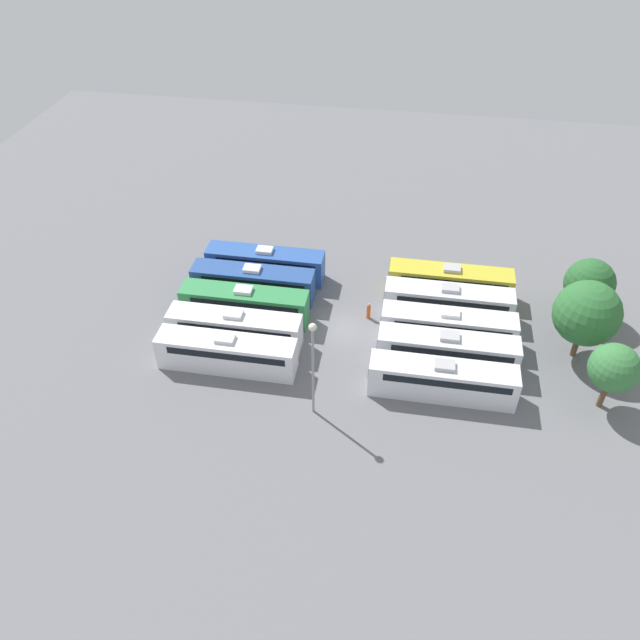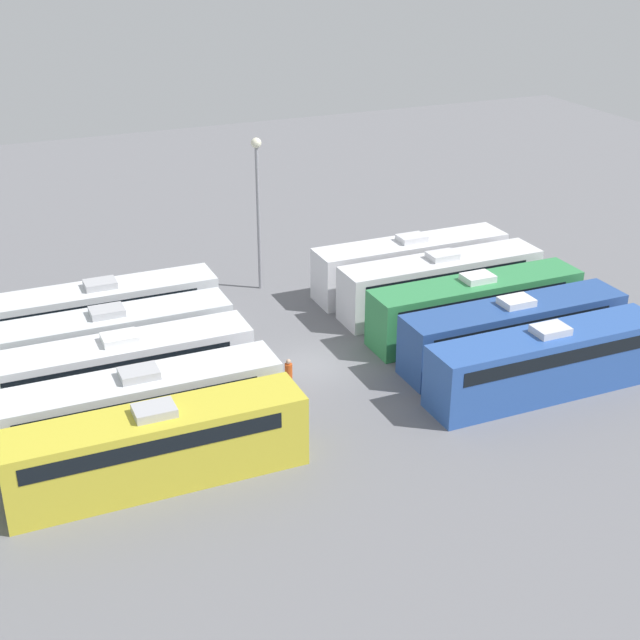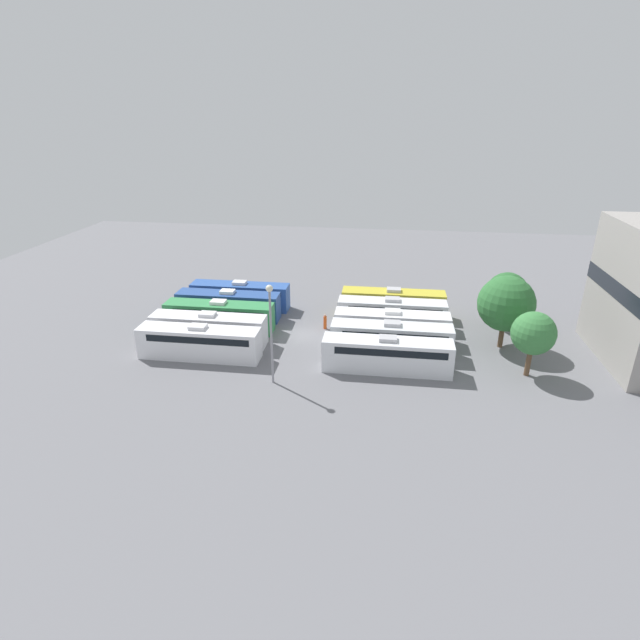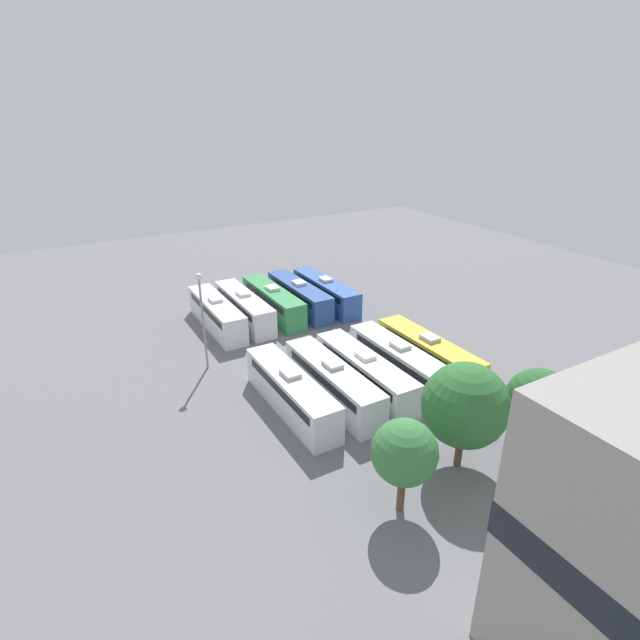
{
  "view_description": "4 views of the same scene",
  "coord_description": "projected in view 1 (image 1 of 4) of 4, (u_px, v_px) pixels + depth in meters",
  "views": [
    {
      "loc": [
        43.5,
        5.04,
        37.45
      ],
      "look_at": [
        1.62,
        -1.97,
        2.11
      ],
      "focal_mm": 35.0,
      "sensor_mm": 36.0,
      "label": 1
    },
    {
      "loc": [
        -36.32,
        15.29,
        20.79
      ],
      "look_at": [
        0.78,
        -0.76,
        2.03
      ],
      "focal_mm": 50.0,
      "sensor_mm": 36.0,
      "label": 2
    },
    {
      "loc": [
        48.26,
        8.38,
        22.23
      ],
      "look_at": [
        1.08,
        1.9,
        2.28
      ],
      "focal_mm": 28.0,
      "sensor_mm": 36.0,
      "label": 3
    },
    {
      "loc": [
        21.57,
        39.02,
        22.37
      ],
      "look_at": [
        -1.92,
        -1.8,
        1.79
      ],
      "focal_mm": 28.0,
      "sensor_mm": 36.0,
      "label": 4
    }
  ],
  "objects": [
    {
      "name": "ground_plane",
      "position": [
        344.0,
        329.0,
        57.57
      ],
      "size": [
        107.49,
        107.49,
        0.0
      ],
      "primitive_type": "plane",
      "color": "slate"
    },
    {
      "name": "bus_0",
      "position": [
        266.0,
        263.0,
        62.8
      ],
      "size": [
        2.53,
        11.86,
        3.43
      ],
      "color": "#2D56A8",
      "rests_on": "ground_plane"
    },
    {
      "name": "bus_1",
      "position": [
        253.0,
        282.0,
        60.34
      ],
      "size": [
        2.53,
        11.86,
        3.43
      ],
      "color": "#284C93",
      "rests_on": "ground_plane"
    },
    {
      "name": "bus_2",
      "position": [
        245.0,
        303.0,
        57.75
      ],
      "size": [
        2.53,
        11.86,
        3.43
      ],
      "color": "#338C4C",
      "rests_on": "ground_plane"
    },
    {
      "name": "bus_3",
      "position": [
        235.0,
        328.0,
        55.07
      ],
      "size": [
        2.53,
        11.86,
        3.43
      ],
      "color": "silver",
      "rests_on": "ground_plane"
    },
    {
      "name": "bus_4",
      "position": [
        227.0,
        352.0,
        52.61
      ],
      "size": [
        2.53,
        11.86,
        3.43
      ],
      "color": "white",
      "rests_on": "ground_plane"
    },
    {
      "name": "bus_5",
      "position": [
        450.0,
        282.0,
        60.38
      ],
      "size": [
        2.53,
        11.86,
        3.43
      ],
      "color": "gold",
      "rests_on": "ground_plane"
    },
    {
      "name": "bus_6",
      "position": [
        449.0,
        302.0,
        57.96
      ],
      "size": [
        2.53,
        11.86,
        3.43
      ],
      "color": "silver",
      "rests_on": "ground_plane"
    },
    {
      "name": "bus_7",
      "position": [
        448.0,
        327.0,
        55.2
      ],
      "size": [
        2.53,
        11.86,
        3.43
      ],
      "color": "white",
      "rests_on": "ground_plane"
    },
    {
      "name": "bus_8",
      "position": [
        448.0,
        350.0,
        52.83
      ],
      "size": [
        2.53,
        11.86,
        3.43
      ],
      "color": "silver",
      "rests_on": "ground_plane"
    },
    {
      "name": "bus_9",
      "position": [
        443.0,
        379.0,
        50.16
      ],
      "size": [
        2.53,
        11.86,
        3.43
      ],
      "color": "silver",
      "rests_on": "ground_plane"
    },
    {
      "name": "worker_person",
      "position": [
        369.0,
        311.0,
        58.31
      ],
      "size": [
        0.36,
        0.36,
        1.7
      ],
      "color": "#CC4C19",
      "rests_on": "ground_plane"
    },
    {
      "name": "light_pole",
      "position": [
        313.0,
        356.0,
        45.93
      ],
      "size": [
        0.6,
        0.6,
        9.11
      ],
      "color": "gray",
      "rests_on": "ground_plane"
    },
    {
      "name": "tree_0",
      "position": [
        589.0,
        283.0,
        56.45
      ],
      "size": [
        4.52,
        4.52,
        6.18
      ],
      "color": "brown",
      "rests_on": "ground_plane"
    },
    {
      "name": "tree_1",
      "position": [
        587.0,
        313.0,
        51.86
      ],
      "size": [
        5.58,
        5.58,
        7.5
      ],
      "color": "brown",
      "rests_on": "ground_plane"
    },
    {
      "name": "tree_2",
      "position": [
        614.0,
        368.0,
        47.62
      ],
      "size": [
        3.88,
        3.88,
        6.13
      ],
      "color": "brown",
      "rests_on": "ground_plane"
    }
  ]
}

